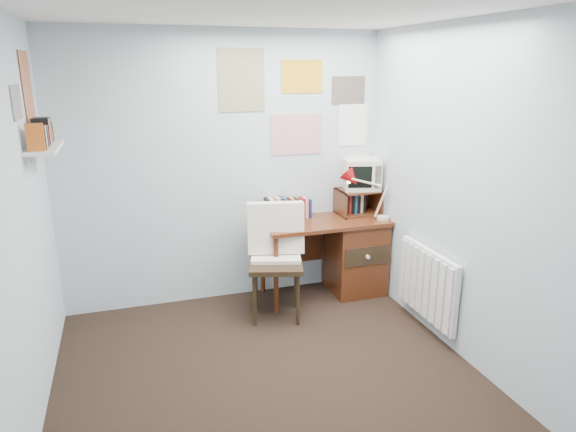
% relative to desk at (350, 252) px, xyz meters
% --- Properties ---
extents(ground, '(3.50, 3.50, 0.00)m').
position_rel_desk_xyz_m(ground, '(-1.17, -1.48, -0.41)').
color(ground, black).
rests_on(ground, ground).
extents(back_wall, '(3.00, 0.02, 2.50)m').
position_rel_desk_xyz_m(back_wall, '(-1.17, 0.27, 0.84)').
color(back_wall, silver).
rests_on(back_wall, ground).
extents(left_wall, '(0.02, 3.50, 2.50)m').
position_rel_desk_xyz_m(left_wall, '(-2.67, -1.48, 0.84)').
color(left_wall, silver).
rests_on(left_wall, ground).
extents(right_wall, '(0.02, 3.50, 2.50)m').
position_rel_desk_xyz_m(right_wall, '(0.33, -1.48, 0.84)').
color(right_wall, silver).
rests_on(right_wall, ground).
extents(ceiling, '(3.00, 3.50, 0.02)m').
position_rel_desk_xyz_m(ceiling, '(-1.17, -1.48, 2.09)').
color(ceiling, white).
rests_on(ceiling, back_wall).
extents(desk, '(1.20, 0.55, 0.76)m').
position_rel_desk_xyz_m(desk, '(0.00, 0.00, 0.00)').
color(desk, '#502512').
rests_on(desk, ground).
extents(desk_chair, '(0.62, 0.60, 0.99)m').
position_rel_desk_xyz_m(desk_chair, '(-0.85, -0.30, 0.09)').
color(desk_chair, black).
rests_on(desk_chair, ground).
extents(desk_lamp, '(0.37, 0.34, 0.43)m').
position_rel_desk_xyz_m(desk_lamp, '(0.27, -0.14, 0.57)').
color(desk_lamp, '#A90B10').
rests_on(desk_lamp, desk).
extents(tv_riser, '(0.40, 0.30, 0.25)m').
position_rel_desk_xyz_m(tv_riser, '(0.12, 0.11, 0.48)').
color(tv_riser, '#502512').
rests_on(tv_riser, desk).
extents(crt_tv, '(0.41, 0.40, 0.32)m').
position_rel_desk_xyz_m(crt_tv, '(0.16, 0.13, 0.77)').
color(crt_tv, beige).
rests_on(crt_tv, tv_riser).
extents(book_row, '(0.60, 0.14, 0.22)m').
position_rel_desk_xyz_m(book_row, '(-0.51, 0.18, 0.46)').
color(book_row, '#502512').
rests_on(book_row, desk).
extents(radiator, '(0.09, 0.80, 0.60)m').
position_rel_desk_xyz_m(radiator, '(0.29, -0.93, 0.01)').
color(radiator, white).
rests_on(radiator, right_wall).
extents(wall_shelf, '(0.20, 0.62, 0.24)m').
position_rel_desk_xyz_m(wall_shelf, '(-2.57, -0.38, 1.21)').
color(wall_shelf, white).
rests_on(wall_shelf, left_wall).
extents(posters_back, '(1.20, 0.01, 0.90)m').
position_rel_desk_xyz_m(posters_back, '(-0.47, 0.26, 1.44)').
color(posters_back, white).
rests_on(posters_back, back_wall).
extents(posters_left, '(0.01, 0.70, 0.60)m').
position_rel_desk_xyz_m(posters_left, '(-2.67, -0.38, 1.59)').
color(posters_left, white).
rests_on(posters_left, left_wall).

